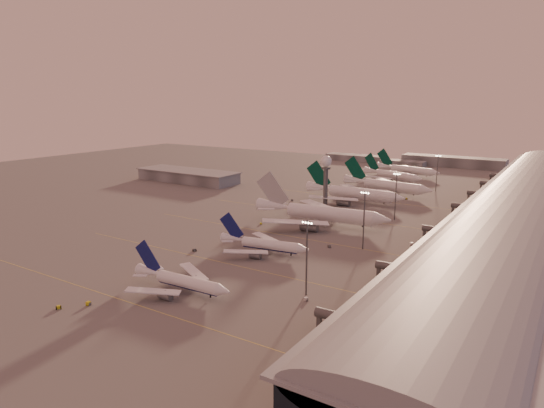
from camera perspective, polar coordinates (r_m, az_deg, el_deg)
The scene contains 27 objects.
ground at distance 192.42m, azimuth -11.42°, elevation -6.74°, with size 700.00×700.00×0.00m, color #5E5C5C.
taxiway_markings at distance 218.84m, azimuth 4.64°, elevation -4.15°, with size 180.00×185.25×0.02m.
terminal at distance 245.97m, azimuth 27.20°, elevation -1.12°, with size 57.00×362.00×23.04m.
hangar at distance 370.69m, azimuth -9.86°, elevation 3.31°, with size 82.00×27.00×8.50m.
radar_tower at distance 281.15m, azimuth 6.37°, elevation 3.93°, with size 6.40×6.40×31.10m.
mast_a at distance 155.02m, azimuth 4.10°, elevation -5.92°, with size 3.60×0.56×25.00m.
mast_b at distance 204.26m, azimuth 10.77°, elevation -1.56°, with size 3.60×0.56×25.00m.
mast_c at distance 256.49m, azimuth 14.36°, elevation 1.14°, with size 3.60×0.56×25.00m.
mast_d at distance 342.49m, azimuth 18.85°, elevation 3.66°, with size 3.60×0.56×25.00m.
distant_horizon at distance 475.16m, azimuth 17.16°, elevation 4.89°, with size 165.00×37.50×9.00m.
narrowbody_near at distance 163.27m, azimuth -10.58°, elevation -9.10°, with size 39.33×31.38×15.36m.
narrowbody_mid at distance 198.43m, azimuth -0.95°, elevation -4.92°, with size 39.89×31.63×15.65m.
widebody_white at distance 242.56m, azimuth 5.83°, elevation -1.44°, with size 71.36×56.92×25.12m.
greentail_a at distance 297.25m, azimuth 9.62°, elevation 1.01°, with size 64.91×52.39×23.57m.
greentail_b at distance 327.24m, azimuth 13.34°, elevation 1.89°, with size 63.35×50.87×23.06m.
greentail_c at distance 377.73m, azimuth 13.97°, elevation 3.16°, with size 52.19×41.42×19.77m.
greentail_d at distance 406.58m, azimuth 15.64°, elevation 3.73°, with size 55.80×44.62×20.50m.
gsv_truck_a at distance 161.39m, azimuth -20.68°, elevation -10.71°, with size 6.45×3.78×2.45m.
gsv_tug_near at distance 162.74m, azimuth -23.81°, elevation -11.07°, with size 3.61×4.02×0.99m.
gsv_catering_a at distance 154.65m, azimuth 4.09°, elevation -10.60°, with size 5.37×3.27×4.10m.
gsv_tug_mid at distance 203.99m, azimuth -9.10°, elevation -5.36°, with size 4.28×4.19×1.07m.
gsv_truck_b at distance 207.21m, azimuth 6.81°, elevation -4.84°, with size 5.87×4.10×2.24m.
gsv_truck_c at distance 242.73m, azimuth -1.24°, elevation -2.19°, with size 4.35×4.77×1.93m.
gsv_catering_b at distance 217.44m, azimuth 16.21°, elevation -4.12°, with size 5.75×3.23×4.48m.
gsv_tug_far at distance 268.69m, azimuth 8.32°, elevation -0.97°, with size 3.87×3.91×0.98m.
gsv_truck_d at distance 297.21m, azimuth 2.40°, elevation 0.61°, with size 3.01×6.38×2.48m.
gsv_tug_hangar at distance 312.63m, azimuth 15.53°, elevation 0.61°, with size 3.74×2.94×0.94m.
Camera 1 is at (127.78, -129.43, 62.81)m, focal length 32.00 mm.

